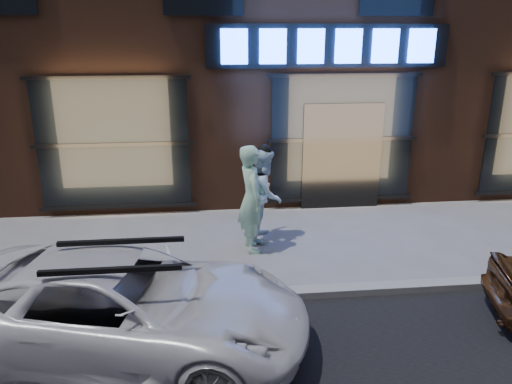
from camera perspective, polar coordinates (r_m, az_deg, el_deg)
ground at (r=8.40m, az=16.52°, el=-10.74°), size 90.00×90.00×0.00m
curb at (r=8.38m, az=16.55°, el=-10.38°), size 60.00×0.25×0.12m
man_bowtie at (r=9.09m, az=-0.54°, el=-0.79°), size 0.60×0.80×2.00m
man_cap at (r=9.66m, az=0.98°, el=-0.24°), size 0.86×1.01×1.81m
white_suv at (r=6.62m, az=-15.14°, el=-12.47°), size 5.08×3.15×1.31m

